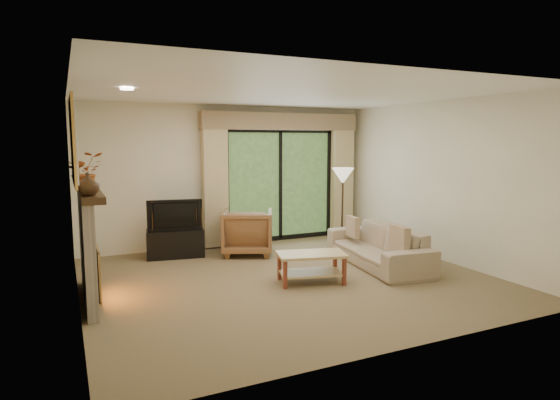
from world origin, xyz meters
name	(u,v)px	position (x,y,z in m)	size (l,w,h in m)	color
floor	(289,279)	(0.00, 0.00, 0.00)	(5.50, 5.50, 0.00)	olive
ceiling	(289,93)	(0.00, 0.00, 2.60)	(5.50, 5.50, 0.00)	white
wall_back	(230,176)	(0.00, 2.50, 1.30)	(5.00, 5.00, 0.00)	beige
wall_front	(410,213)	(0.00, -2.50, 1.30)	(5.00, 5.00, 0.00)	beige
wall_left	(74,199)	(-2.75, 0.00, 1.30)	(5.00, 5.00, 0.00)	beige
wall_right	(440,181)	(2.75, 0.00, 1.30)	(5.00, 5.00, 0.00)	beige
fireplace	(87,246)	(-2.63, 0.20, 0.69)	(0.24, 1.70, 1.37)	gray
mirror	(74,141)	(-2.71, 0.20, 1.95)	(0.07, 1.45, 1.02)	tan
sliding_door	(280,185)	(1.00, 2.45, 1.10)	(2.26, 0.10, 2.16)	black
curtain_left	(215,183)	(-0.35, 2.34, 1.20)	(0.45, 0.18, 2.35)	#CAB684
curtain_right	(342,178)	(2.35, 2.34, 1.20)	(0.45, 0.18, 2.35)	#CAB684
cornice	(282,122)	(1.00, 2.36, 2.32)	(3.20, 0.24, 0.32)	#947A59
media_console	(175,243)	(-1.18, 1.95, 0.24)	(0.94, 0.42, 0.47)	black
tv	(175,214)	(-1.18, 1.95, 0.73)	(0.90, 0.12, 0.52)	black
armchair	(248,232)	(0.00, 1.63, 0.39)	(0.84, 0.86, 0.78)	brown
sofa	(378,246)	(1.61, 0.09, 0.31)	(2.10, 0.82, 0.61)	tan
pillow_near	(399,240)	(1.54, -0.51, 0.53)	(0.11, 0.41, 0.41)	brown
pillow_far	(353,227)	(1.54, 0.70, 0.51)	(0.09, 0.35, 0.35)	brown
coffee_table	(311,268)	(0.20, -0.29, 0.21)	(0.93, 0.51, 0.42)	tan
floor_lamp	(342,209)	(1.71, 1.29, 0.74)	(0.40, 0.40, 1.47)	beige
vase	(88,184)	(-2.61, -0.40, 1.49)	(0.24, 0.24, 0.25)	#372312
branches	(85,172)	(-2.61, 0.13, 1.60)	(0.41, 0.35, 0.46)	#B05922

